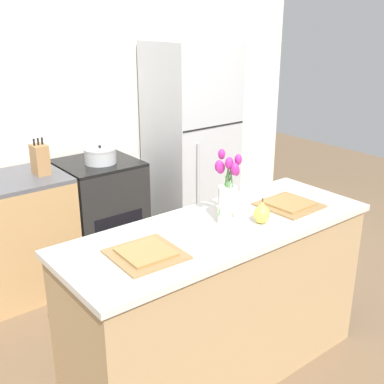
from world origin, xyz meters
name	(u,v)px	position (x,y,z in m)	size (l,w,h in m)	color
ground_plane	(217,369)	(0.00, 0.00, 0.00)	(10.00, 10.00, 0.00)	brown
back_wall	(60,102)	(0.00, 2.00, 1.35)	(5.20, 0.08, 2.70)	silver
kitchen_island	(219,301)	(0.00, 0.00, 0.48)	(1.80, 0.66, 0.95)	tan
stove_range	(101,215)	(0.10, 1.60, 0.46)	(0.60, 0.61, 0.92)	black
refrigerator	(191,144)	(1.05, 1.60, 0.91)	(0.68, 0.67, 1.82)	#B7BABC
flower_vase	(228,194)	(0.04, 0.00, 1.12)	(0.15, 0.15, 0.41)	silver
pear_figurine	(262,213)	(0.19, -0.11, 1.01)	(0.09, 0.09, 0.15)	#E5CC4C
plate_setting_left	(146,254)	(-0.51, -0.04, 0.96)	(0.33, 0.33, 0.02)	olive
plate_setting_right	(289,204)	(0.51, -0.04, 0.96)	(0.33, 0.33, 0.02)	olive
cooking_pot	(100,155)	(0.10, 1.55, 0.98)	(0.26, 0.26, 0.15)	#B2B5B7
knife_block	(40,159)	(-0.37, 1.56, 1.03)	(0.10, 0.14, 0.27)	#A37547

